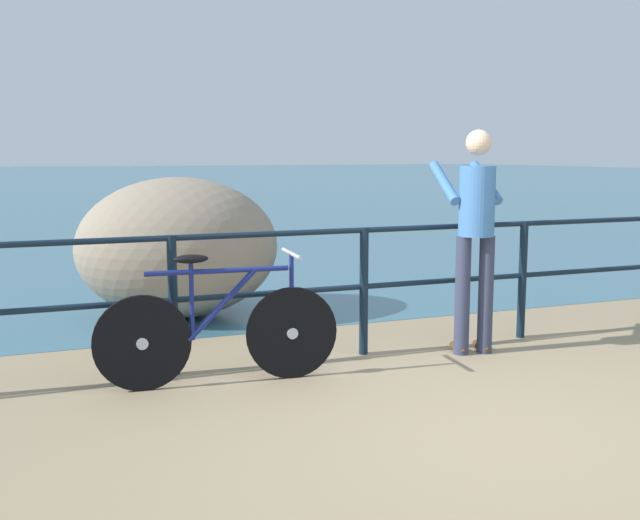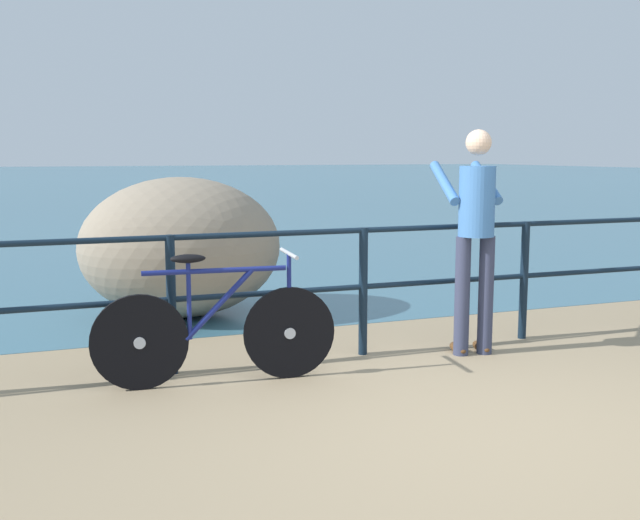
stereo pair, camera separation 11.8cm
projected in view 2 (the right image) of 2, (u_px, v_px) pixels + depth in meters
ground_plane at (124, 207)px, 22.93m from camera, size 120.00×120.00×0.10m
sea_surface at (79, 178)px, 48.68m from camera, size 120.00×90.00×0.01m
promenade_railing at (363, 275)px, 5.92m from camera, size 9.14×0.07×1.02m
bicycle at (217, 329)px, 5.19m from camera, size 1.70×0.48×0.92m
person_at_railing at (475, 231)px, 5.90m from camera, size 0.51×0.66×1.78m
breakwater_boulder_main at (181, 247)px, 7.34m from camera, size 1.96×1.67×1.37m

